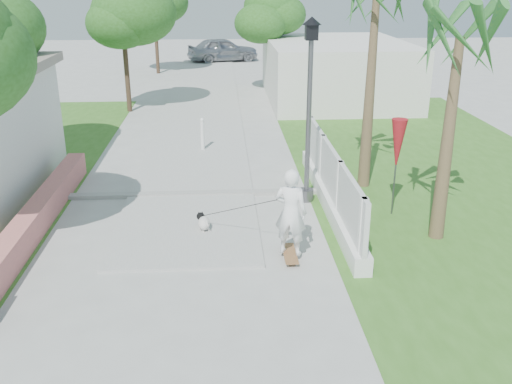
{
  "coord_description": "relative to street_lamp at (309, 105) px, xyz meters",
  "views": [
    {
      "loc": [
        0.83,
        -7.73,
        5.28
      ],
      "look_at": [
        1.5,
        3.28,
        1.1
      ],
      "focal_mm": 40.0,
      "sensor_mm": 36.0,
      "label": 1
    }
  ],
  "objects": [
    {
      "name": "ground",
      "position": [
        -2.9,
        -5.5,
        -2.43
      ],
      "size": [
        90.0,
        90.0,
        0.0
      ],
      "primitive_type": "plane",
      "color": "#B7B7B2",
      "rests_on": "ground"
    },
    {
      "name": "path_strip",
      "position": [
        -2.9,
        14.5,
        -2.4
      ],
      "size": [
        3.2,
        36.0,
        0.06
      ],
      "primitive_type": "cube",
      "color": "#B7B7B2",
      "rests_on": "ground"
    },
    {
      "name": "curb",
      "position": [
        -2.9,
        0.5,
        -2.38
      ],
      "size": [
        6.5,
        0.25,
        0.1
      ],
      "primitive_type": "cube",
      "color": "#999993",
      "rests_on": "ground"
    },
    {
      "name": "grass_right",
      "position": [
        4.1,
        2.5,
        -2.42
      ],
      "size": [
        8.0,
        20.0,
        0.01
      ],
      "primitive_type": "cube",
      "color": "#386B21",
      "rests_on": "ground"
    },
    {
      "name": "pink_wall",
      "position": [
        -6.2,
        -1.95,
        -2.11
      ],
      "size": [
        0.45,
        8.2,
        0.8
      ],
      "color": "#D2796B",
      "rests_on": "ground"
    },
    {
      "name": "lattice_fence",
      "position": [
        0.5,
        -0.5,
        -1.88
      ],
      "size": [
        0.35,
        7.0,
        1.5
      ],
      "color": "white",
      "rests_on": "ground"
    },
    {
      "name": "building_right",
      "position": [
        3.1,
        12.5,
        -1.13
      ],
      "size": [
        6.0,
        8.0,
        2.6
      ],
      "primitive_type": "cube",
      "color": "silver",
      "rests_on": "ground"
    },
    {
      "name": "street_lamp",
      "position": [
        0.0,
        0.0,
        0.0
      ],
      "size": [
        0.44,
        0.44,
        4.44
      ],
      "color": "#59595E",
      "rests_on": "ground"
    },
    {
      "name": "bollard",
      "position": [
        -2.7,
        4.5,
        -1.84
      ],
      "size": [
        0.14,
        0.14,
        1.09
      ],
      "color": "white",
      "rests_on": "ground"
    },
    {
      "name": "patio_umbrella",
      "position": [
        1.9,
        -1.0,
        -0.74
      ],
      "size": [
        0.36,
        0.36,
        2.3
      ],
      "color": "#59595E",
      "rests_on": "ground"
    },
    {
      "name": "tree_path_left",
      "position": [
        -5.88,
        10.48,
        1.39
      ],
      "size": [
        3.4,
        3.4,
        5.23
      ],
      "color": "#4C3826",
      "rests_on": "ground"
    },
    {
      "name": "tree_path_right",
      "position": [
        0.32,
        14.48,
        1.07
      ],
      "size": [
        3.0,
        3.0,
        4.79
      ],
      "color": "#4C3826",
      "rests_on": "ground"
    },
    {
      "name": "tree_path_far",
      "position": [
        -5.68,
        20.48,
        1.39
      ],
      "size": [
        3.2,
        3.2,
        5.17
      ],
      "color": "#4C3826",
      "rests_on": "ground"
    },
    {
      "name": "palm_far",
      "position": [
        1.7,
        1.0,
        2.06
      ],
      "size": [
        1.8,
        1.8,
        5.3
      ],
      "color": "brown",
      "rests_on": "ground"
    },
    {
      "name": "palm_near",
      "position": [
        2.5,
        -2.3,
        1.53
      ],
      "size": [
        1.8,
        1.8,
        4.7
      ],
      "color": "brown",
      "rests_on": "ground"
    },
    {
      "name": "skateboarder",
      "position": [
        -1.58,
        -2.43,
        -1.62
      ],
      "size": [
        2.11,
        2.03,
        1.88
      ],
      "rotation": [
        0.0,
        0.0,
        2.76
      ],
      "color": "#8E6038",
      "rests_on": "ground"
    },
    {
      "name": "dog",
      "position": [
        -2.52,
        -1.71,
        -2.2
      ],
      "size": [
        0.41,
        0.57,
        0.41
      ],
      "rotation": [
        0.0,
        0.0,
        0.39
      ],
      "color": "silver",
      "rests_on": "ground"
    },
    {
      "name": "parked_car",
      "position": [
        -1.9,
        25.13,
        -1.65
      ],
      "size": [
        4.9,
        3.08,
        1.55
      ],
      "primitive_type": "imported",
      "rotation": [
        0.0,
        0.0,
        1.87
      ],
      "color": "#AAACB2",
      "rests_on": "ground"
    }
  ]
}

